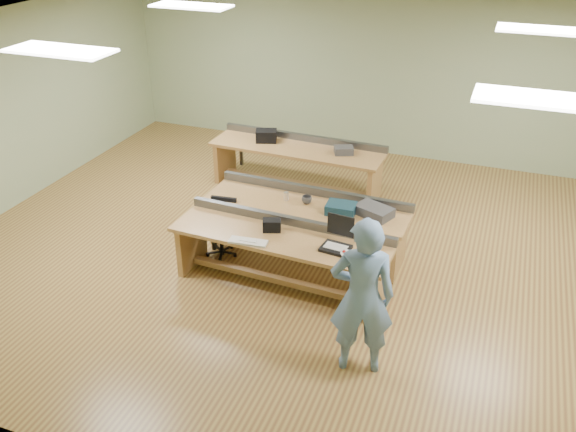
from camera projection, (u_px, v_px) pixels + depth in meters
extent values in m
plane|color=olive|center=(314.00, 254.00, 8.56)|extent=(10.00, 10.00, 0.00)
plane|color=silver|center=(319.00, 37.00, 7.12)|extent=(10.00, 10.00, 0.00)
cube|color=#94A37C|center=(384.00, 76.00, 11.13)|extent=(10.00, 0.04, 3.00)
cube|color=#94A37C|center=(150.00, 351.00, 4.55)|extent=(10.00, 0.04, 3.00)
cube|color=#94A37C|center=(8.00, 111.00, 9.37)|extent=(0.04, 8.00, 3.00)
cube|color=white|center=(60.00, 50.00, 6.67)|extent=(1.20, 0.50, 0.03)
cube|color=white|center=(191.00, 6.00, 9.14)|extent=(1.20, 0.50, 0.03)
cube|color=white|center=(547.00, 100.00, 5.14)|extent=(1.20, 0.50, 0.03)
cube|color=white|center=(546.00, 30.00, 7.60)|extent=(1.20, 0.50, 0.03)
cube|color=#B5784C|center=(280.00, 238.00, 7.52)|extent=(2.82, 0.88, 0.05)
cube|color=#B5784C|center=(192.00, 243.00, 8.15)|extent=(0.11, 0.65, 0.70)
cube|color=#B5784C|center=(379.00, 287.00, 7.25)|extent=(0.11, 0.65, 0.70)
cube|color=#B5784C|center=(280.00, 280.00, 7.82)|extent=(2.49, 0.22, 0.08)
cube|color=#505357|center=(290.00, 221.00, 7.75)|extent=(2.79, 0.21, 0.11)
cube|color=#B5784C|center=(306.00, 206.00, 8.27)|extent=(2.84, 0.85, 0.05)
cube|color=#B5784C|center=(222.00, 213.00, 8.89)|extent=(0.10, 0.65, 0.70)
cube|color=#B5784C|center=(398.00, 249.00, 8.01)|extent=(0.10, 0.65, 0.70)
cube|color=#B5784C|center=(306.00, 245.00, 8.57)|extent=(2.51, 0.19, 0.08)
cube|color=#505357|center=(315.00, 191.00, 8.51)|extent=(2.81, 0.18, 0.11)
cube|color=#B5784C|center=(297.00, 149.00, 10.06)|extent=(2.94, 0.88, 0.05)
cube|color=#B5784C|center=(225.00, 158.00, 10.70)|extent=(0.10, 0.68, 0.70)
cube|color=#B5784C|center=(375.00, 183.00, 9.79)|extent=(0.10, 0.68, 0.70)
cube|color=#B5784C|center=(296.00, 183.00, 10.36)|extent=(2.61, 0.19, 0.08)
cube|color=#505357|center=(304.00, 137.00, 10.31)|extent=(2.91, 0.19, 0.11)
imported|color=#6580A5|center=(362.00, 297.00, 6.15)|extent=(0.75, 0.59, 1.81)
cube|color=black|center=(336.00, 248.00, 7.23)|extent=(0.37, 0.31, 0.04)
cube|color=black|center=(341.00, 225.00, 7.22)|extent=(0.34, 0.05, 0.27)
cube|color=beige|center=(248.00, 242.00, 7.38)|extent=(0.48, 0.20, 0.03)
ellipsoid|color=white|center=(346.00, 253.00, 7.11)|extent=(0.18, 0.19, 0.06)
cube|color=black|center=(272.00, 225.00, 7.61)|extent=(0.26, 0.21, 0.15)
cylinder|color=black|center=(221.00, 242.00, 8.47)|extent=(0.05, 0.05, 0.40)
cube|color=black|center=(221.00, 228.00, 8.36)|extent=(0.42, 0.42, 0.05)
cube|color=black|center=(224.00, 208.00, 8.41)|extent=(0.37, 0.09, 0.34)
cylinder|color=black|center=(222.00, 252.00, 8.55)|extent=(0.48, 0.48, 0.05)
cube|color=#122E3B|center=(341.00, 208.00, 8.02)|extent=(0.40, 0.31, 0.13)
cube|color=#373739|center=(374.00, 211.00, 7.96)|extent=(0.55, 0.46, 0.13)
imported|color=#373739|center=(307.00, 200.00, 8.27)|extent=(0.17, 0.17, 0.11)
cylinder|color=silver|center=(286.00, 196.00, 8.35)|extent=(0.08, 0.08, 0.12)
cube|color=black|center=(266.00, 136.00, 10.26)|extent=(0.41, 0.35, 0.20)
cube|color=#373739|center=(344.00, 150.00, 9.80)|extent=(0.36, 0.32, 0.12)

